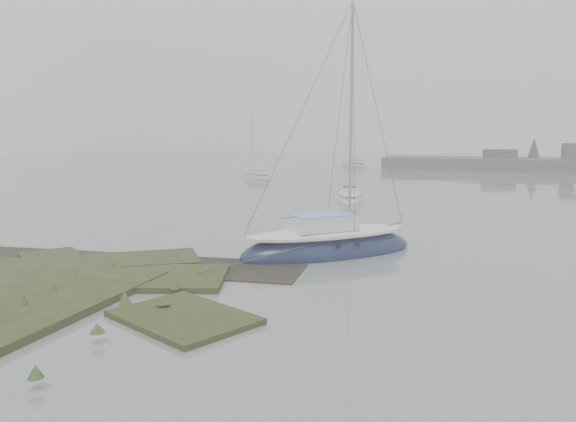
# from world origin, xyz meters

# --- Properties ---
(ground) EXTENTS (160.00, 160.00, 0.00)m
(ground) POSITION_xyz_m (0.00, 30.00, 0.00)
(ground) COLOR slate
(ground) RESTS_ON ground
(sailboat_main) EXTENTS (6.98, 6.75, 10.32)m
(sailboat_main) POSITION_xyz_m (2.04, 8.07, 0.32)
(sailboat_main) COLOR #121A38
(sailboat_main) RESTS_ON ground
(sailboat_white) EXTENTS (2.70, 5.02, 6.74)m
(sailboat_white) POSITION_xyz_m (-0.74, 24.62, 0.21)
(sailboat_white) COLOR silver
(sailboat_white) RESTS_ON ground
(sailboat_far_a) EXTENTS (4.85, 4.33, 6.94)m
(sailboat_far_a) POSITION_xyz_m (-13.50, 39.38, 0.22)
(sailboat_far_a) COLOR #B6BDC1
(sailboat_far_a) RESTS_ON ground
(sailboat_far_c) EXTENTS (4.87, 4.76, 7.24)m
(sailboat_far_c) POSITION_xyz_m (-8.31, 61.72, 0.22)
(sailboat_far_c) COLOR #ACB0B7
(sailboat_far_c) RESTS_ON ground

